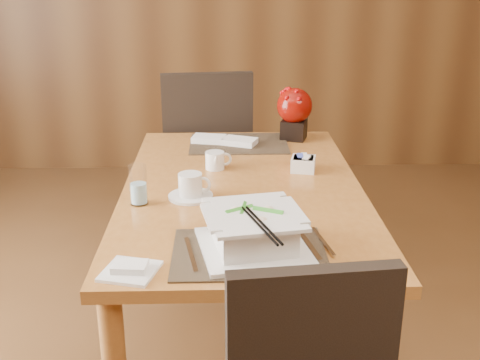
{
  "coord_description": "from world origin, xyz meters",
  "views": [
    {
      "loc": [
        -0.07,
        -1.52,
        1.57
      ],
      "look_at": [
        -0.02,
        0.35,
        0.87
      ],
      "focal_mm": 45.0,
      "sensor_mm": 36.0,
      "label": 1
    }
  ],
  "objects_px": {
    "bread_plate": "(130,271)",
    "far_chair": "(206,152)",
    "coffee_cup": "(190,187)",
    "sugar_caddy": "(303,164)",
    "dining_table": "(243,210)",
    "water_glass": "(138,185)",
    "berry_decor": "(294,110)",
    "soup_setting": "(253,232)",
    "creamer_jug": "(215,160)"
  },
  "relations": [
    {
      "from": "dining_table",
      "to": "sugar_caddy",
      "type": "bearing_deg",
      "value": 34.72
    },
    {
      "from": "dining_table",
      "to": "bread_plate",
      "type": "height_order",
      "value": "bread_plate"
    },
    {
      "from": "dining_table",
      "to": "far_chair",
      "type": "bearing_deg",
      "value": 99.61
    },
    {
      "from": "bread_plate",
      "to": "water_glass",
      "type": "bearing_deg",
      "value": 94.28
    },
    {
      "from": "dining_table",
      "to": "sugar_caddy",
      "type": "height_order",
      "value": "sugar_caddy"
    },
    {
      "from": "creamer_jug",
      "to": "bread_plate",
      "type": "xyz_separation_m",
      "value": [
        -0.23,
        -0.86,
        -0.03
      ]
    },
    {
      "from": "water_glass",
      "to": "berry_decor",
      "type": "xyz_separation_m",
      "value": [
        0.63,
        0.79,
        0.07
      ]
    },
    {
      "from": "coffee_cup",
      "to": "creamer_jug",
      "type": "relative_size",
      "value": 1.62
    },
    {
      "from": "dining_table",
      "to": "berry_decor",
      "type": "distance_m",
      "value": 0.72
    },
    {
      "from": "dining_table",
      "to": "coffee_cup",
      "type": "height_order",
      "value": "coffee_cup"
    },
    {
      "from": "dining_table",
      "to": "water_glass",
      "type": "xyz_separation_m",
      "value": [
        -0.37,
        -0.16,
        0.17
      ]
    },
    {
      "from": "water_glass",
      "to": "berry_decor",
      "type": "relative_size",
      "value": 0.58
    },
    {
      "from": "coffee_cup",
      "to": "bread_plate",
      "type": "height_order",
      "value": "coffee_cup"
    },
    {
      "from": "coffee_cup",
      "to": "sugar_caddy",
      "type": "distance_m",
      "value": 0.52
    },
    {
      "from": "bread_plate",
      "to": "soup_setting",
      "type": "bearing_deg",
      "value": 19.62
    },
    {
      "from": "coffee_cup",
      "to": "sugar_caddy",
      "type": "xyz_separation_m",
      "value": [
        0.44,
        0.28,
        -0.01
      ]
    },
    {
      "from": "dining_table",
      "to": "sugar_caddy",
      "type": "distance_m",
      "value": 0.33
    },
    {
      "from": "sugar_caddy",
      "to": "bread_plate",
      "type": "bearing_deg",
      "value": -125.28
    },
    {
      "from": "sugar_caddy",
      "to": "bread_plate",
      "type": "xyz_separation_m",
      "value": [
        -0.58,
        -0.83,
        -0.02
      ]
    },
    {
      "from": "creamer_jug",
      "to": "sugar_caddy",
      "type": "xyz_separation_m",
      "value": [
        0.36,
        -0.03,
        -0.01
      ]
    },
    {
      "from": "coffee_cup",
      "to": "sugar_caddy",
      "type": "height_order",
      "value": "coffee_cup"
    },
    {
      "from": "creamer_jug",
      "to": "bread_plate",
      "type": "bearing_deg",
      "value": -112.68
    },
    {
      "from": "bread_plate",
      "to": "far_chair",
      "type": "xyz_separation_m",
      "value": [
        0.17,
        1.62,
        -0.17
      ]
    },
    {
      "from": "bread_plate",
      "to": "far_chair",
      "type": "height_order",
      "value": "far_chair"
    },
    {
      "from": "dining_table",
      "to": "berry_decor",
      "type": "xyz_separation_m",
      "value": [
        0.26,
        0.63,
        0.24
      ]
    },
    {
      "from": "soup_setting",
      "to": "bread_plate",
      "type": "distance_m",
      "value": 0.37
    },
    {
      "from": "bread_plate",
      "to": "far_chair",
      "type": "bearing_deg",
      "value": 84.01
    },
    {
      "from": "soup_setting",
      "to": "dining_table",
      "type": "bearing_deg",
      "value": 81.01
    },
    {
      "from": "coffee_cup",
      "to": "berry_decor",
      "type": "height_order",
      "value": "berry_decor"
    },
    {
      "from": "sugar_caddy",
      "to": "berry_decor",
      "type": "distance_m",
      "value": 0.47
    },
    {
      "from": "dining_table",
      "to": "far_chair",
      "type": "xyz_separation_m",
      "value": [
        -0.16,
        0.96,
        -0.07
      ]
    },
    {
      "from": "berry_decor",
      "to": "creamer_jug",
      "type": "bearing_deg",
      "value": -131.49
    },
    {
      "from": "water_glass",
      "to": "far_chair",
      "type": "distance_m",
      "value": 1.17
    },
    {
      "from": "dining_table",
      "to": "water_glass",
      "type": "bearing_deg",
      "value": -156.93
    },
    {
      "from": "soup_setting",
      "to": "creamer_jug",
      "type": "bearing_deg",
      "value": 88.87
    },
    {
      "from": "dining_table",
      "to": "far_chair",
      "type": "relative_size",
      "value": 1.46
    },
    {
      "from": "creamer_jug",
      "to": "sugar_caddy",
      "type": "relative_size",
      "value": 1.05
    },
    {
      "from": "bread_plate",
      "to": "sugar_caddy",
      "type": "bearing_deg",
      "value": 54.72
    },
    {
      "from": "sugar_caddy",
      "to": "far_chair",
      "type": "relative_size",
      "value": 0.09
    },
    {
      "from": "creamer_jug",
      "to": "sugar_caddy",
      "type": "distance_m",
      "value": 0.36
    },
    {
      "from": "water_glass",
      "to": "sugar_caddy",
      "type": "relative_size",
      "value": 1.51
    },
    {
      "from": "dining_table",
      "to": "coffee_cup",
      "type": "bearing_deg",
      "value": -151.26
    },
    {
      "from": "water_glass",
      "to": "creamer_jug",
      "type": "bearing_deg",
      "value": 54.26
    },
    {
      "from": "soup_setting",
      "to": "berry_decor",
      "type": "relative_size",
      "value": 1.45
    },
    {
      "from": "berry_decor",
      "to": "soup_setting",
      "type": "bearing_deg",
      "value": -102.27
    },
    {
      "from": "creamer_jug",
      "to": "berry_decor",
      "type": "bearing_deg",
      "value": 40.56
    },
    {
      "from": "dining_table",
      "to": "soup_setting",
      "type": "height_order",
      "value": "soup_setting"
    },
    {
      "from": "far_chair",
      "to": "berry_decor",
      "type": "bearing_deg",
      "value": 135.52
    },
    {
      "from": "water_glass",
      "to": "coffee_cup",
      "type": "bearing_deg",
      "value": 16.35
    },
    {
      "from": "coffee_cup",
      "to": "far_chair",
      "type": "relative_size",
      "value": 0.16
    }
  ]
}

